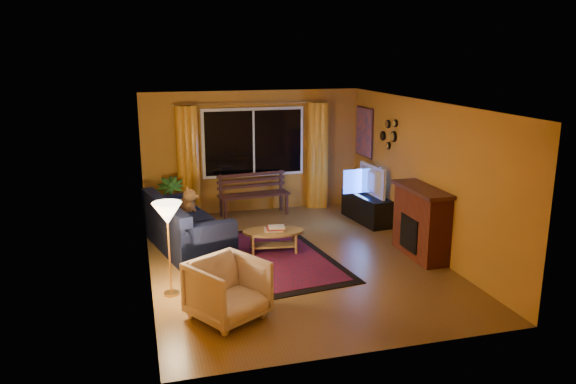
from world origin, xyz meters
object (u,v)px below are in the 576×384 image
object	(u,v)px
floor_lamp	(169,250)
bench	(254,205)
tv_console	(366,208)
coffee_table	(273,241)
sofa	(187,223)
armchair	(228,287)

from	to	relation	value
floor_lamp	bench	bearing A→B (deg)	61.04
tv_console	bench	bearing A→B (deg)	147.09
coffee_table	tv_console	xyz separation A→B (m)	(2.18, 1.20, 0.08)
floor_lamp	sofa	bearing A→B (deg)	77.57
floor_lamp	coffee_table	size ratio (longest dim) A/B	1.26
sofa	tv_console	xyz separation A→B (m)	(3.55, 0.63, -0.17)
sofa	coffee_table	bearing A→B (deg)	-36.14
sofa	floor_lamp	xyz separation A→B (m)	(-0.40, -1.83, 0.21)
coffee_table	tv_console	distance (m)	2.49
bench	tv_console	xyz separation A→B (m)	(2.05, -0.99, 0.05)
bench	coffee_table	xyz separation A→B (m)	(-0.14, -2.18, -0.03)
floor_lamp	tv_console	bearing A→B (deg)	31.93
bench	tv_console	bearing A→B (deg)	-31.93
sofa	tv_console	distance (m)	3.61
sofa	tv_console	size ratio (longest dim) A/B	1.69
bench	floor_lamp	distance (m)	3.97
coffee_table	sofa	bearing A→B (deg)	157.51
bench	coffee_table	bearing A→B (deg)	-99.78
bench	floor_lamp	world-z (taller)	floor_lamp
bench	armchair	distance (m)	4.56
floor_lamp	armchair	bearing A→B (deg)	-54.99
bench	armchair	xyz separation A→B (m)	(-1.27, -4.37, 0.21)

